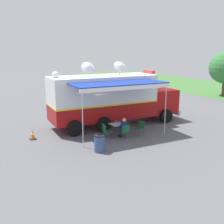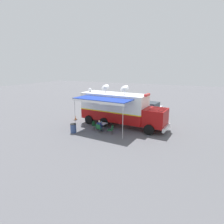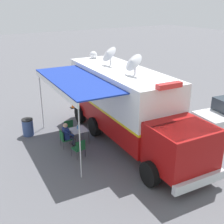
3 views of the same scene
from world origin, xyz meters
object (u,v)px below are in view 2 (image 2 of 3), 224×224
folding_chair_beside_table (94,125)px  trash_bin (73,128)px  water_bottle (101,122)px  folding_table (102,124)px  car_behind_truck (151,109)px  command_truck (120,108)px  folding_chair_at_table (99,128)px  folding_chair_spare_by_truck (111,129)px  seated_responder (100,126)px  traffic_cone (75,118)px

folding_chair_beside_table → trash_bin: trash_bin is taller
water_bottle → folding_table: bearing=96.5°
water_bottle → car_behind_truck: (-7.82, 3.14, 0.05)m
command_truck → water_bottle: 2.71m
command_truck → water_bottle: size_ratio=43.08×
folding_chair_at_table → folding_table: bearing=-176.1°
folding_table → folding_chair_spare_by_truck: 1.46m
seated_responder → command_truck: bearing=161.0°
car_behind_truck → water_bottle: bearing=-21.9°
folding_chair_beside_table → car_behind_truck: (-7.91, 3.91, 0.37)m
folding_chair_beside_table → car_behind_truck: car_behind_truck is taller
folding_chair_at_table → seated_responder: size_ratio=0.70×
water_bottle → traffic_cone: 5.04m
trash_bin → traffic_cone: (-3.77, -2.48, -0.18)m
folding_chair_beside_table → traffic_cone: size_ratio=1.50×
trash_bin → folding_chair_at_table: bearing=114.7°
seated_responder → traffic_cone: 5.41m
folding_chair_beside_table → seated_responder: 1.06m
seated_responder → car_behind_truck: car_behind_truck is taller
water_bottle → folding_chair_at_table: (0.79, 0.13, -0.32)m
water_bottle → seated_responder: size_ratio=0.18×
folding_table → water_bottle: (0.01, -0.08, 0.16)m
folding_table → folding_chair_at_table: size_ratio=0.99×
command_truck → car_behind_truck: size_ratio=2.19×
seated_responder → trash_bin: bearing=-61.6°
water_bottle → traffic_cone: size_ratio=0.39×
folding_chair_at_table → car_behind_truck: size_ratio=0.20×
command_truck → folding_chair_spare_by_truck: size_ratio=11.09×
folding_chair_beside_table → car_behind_truck: 8.83m
car_behind_truck → folding_chair_beside_table: bearing=-26.3°
trash_bin → seated_responder: bearing=118.4°
folding_chair_beside_table → car_behind_truck: bearing=153.7°
traffic_cone → folding_chair_at_table: bearing=60.2°
folding_chair_beside_table → trash_bin: size_ratio=0.96×
folding_chair_spare_by_truck → traffic_cone: size_ratio=1.50×
folding_chair_spare_by_truck → trash_bin: 3.74m
car_behind_truck → traffic_cone: bearing=-52.8°
command_truck → folding_chair_beside_table: bearing=-39.4°
folding_chair_spare_by_truck → folding_table: bearing=-115.4°
folding_table → folding_chair_beside_table: (0.10, -0.85, -0.16)m
car_behind_truck → command_truck: bearing=-19.8°
command_truck → seated_responder: (2.81, -0.96, -1.30)m
command_truck → folding_chair_beside_table: 3.29m
folding_chair_beside_table → command_truck: bearing=140.6°
folding_chair_spare_by_truck → seated_responder: 1.25m
command_truck → folding_chair_at_table: size_ratio=11.09×
folding_table → folding_chair_at_table: (0.80, 0.05, -0.16)m
folding_chair_beside_table → folding_chair_spare_by_truck: same height
water_bottle → folding_chair_spare_by_truck: bearing=66.2°
water_bottle → seated_responder: bearing=13.7°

